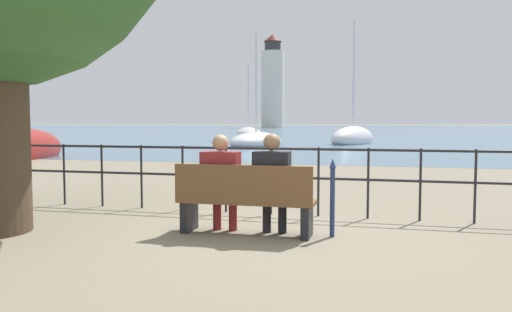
{
  "coord_description": "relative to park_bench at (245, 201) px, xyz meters",
  "views": [
    {
      "loc": [
        1.68,
        -6.07,
        1.42
      ],
      "look_at": [
        0.0,
        0.5,
        0.97
      ],
      "focal_mm": 35.0,
      "sensor_mm": 36.0,
      "label": 1
    }
  ],
  "objects": [
    {
      "name": "ground_plane",
      "position": [
        0.0,
        0.06,
        -0.43
      ],
      "size": [
        1000.0,
        1000.0,
        0.0
      ],
      "primitive_type": "plane",
      "color": "#7A705B"
    },
    {
      "name": "harbor_water",
      "position": [
        0.0,
        160.67,
        -0.43
      ],
      "size": [
        600.0,
        300.0,
        0.01
      ],
      "color": "slate",
      "rests_on": "ground_plane"
    },
    {
      "name": "park_bench",
      "position": [
        0.0,
        0.0,
        0.0
      ],
      "size": [
        1.76,
        0.45,
        0.9
      ],
      "color": "brown",
      "rests_on": "ground_plane"
    },
    {
      "name": "seated_person_left",
      "position": [
        -0.34,
        0.07,
        0.26
      ],
      "size": [
        0.49,
        0.35,
        1.27
      ],
      "color": "maroon",
      "rests_on": "ground_plane"
    },
    {
      "name": "seated_person_right",
      "position": [
        0.34,
        0.07,
        0.27
      ],
      "size": [
        0.46,
        0.35,
        1.29
      ],
      "color": "black",
      "rests_on": "ground_plane"
    },
    {
      "name": "promenade_railing",
      "position": [
        0.0,
        1.51,
        0.26
      ],
      "size": [
        11.82,
        0.04,
        1.05
      ],
      "color": "black",
      "rests_on": "ground_plane"
    },
    {
      "name": "closed_umbrella",
      "position": [
        1.08,
        0.16,
        0.11
      ],
      "size": [
        0.09,
        0.09,
        0.98
      ],
      "color": "navy",
      "rests_on": "ground_plane"
    },
    {
      "name": "sailboat_1",
      "position": [
        -0.34,
        28.59,
        -0.06
      ],
      "size": [
        3.67,
        6.58,
        8.81
      ],
      "rotation": [
        0.0,
        0.0,
        -0.28
      ],
      "color": "silver",
      "rests_on": "ground_plane"
    },
    {
      "name": "sailboat_2",
      "position": [
        -10.85,
        40.04,
        -0.13
      ],
      "size": [
        5.45,
        9.03,
        7.29
      ],
      "rotation": [
        0.0,
        0.0,
        0.4
      ],
      "color": "white",
      "rests_on": "ground_plane"
    },
    {
      "name": "sailboat_3",
      "position": [
        -12.12,
        10.72,
        -0.01
      ],
      "size": [
        2.74,
        6.16,
        12.58
      ],
      "rotation": [
        0.0,
        0.0,
        0.2
      ],
      "color": "maroon",
      "rests_on": "ground_plane"
    },
    {
      "name": "sailboat_5",
      "position": [
        -5.9,
        23.69,
        -0.16
      ],
      "size": [
        3.51,
        5.56,
        7.23
      ],
      "rotation": [
        0.0,
        0.0,
        -0.22
      ],
      "color": "silver",
      "rests_on": "ground_plane"
    },
    {
      "name": "harbor_lighthouse",
      "position": [
        -27.38,
        125.59,
        11.21
      ],
      "size": [
        6.13,
        6.13,
        25.02
      ],
      "color": "silver",
      "rests_on": "ground_plane"
    }
  ]
}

